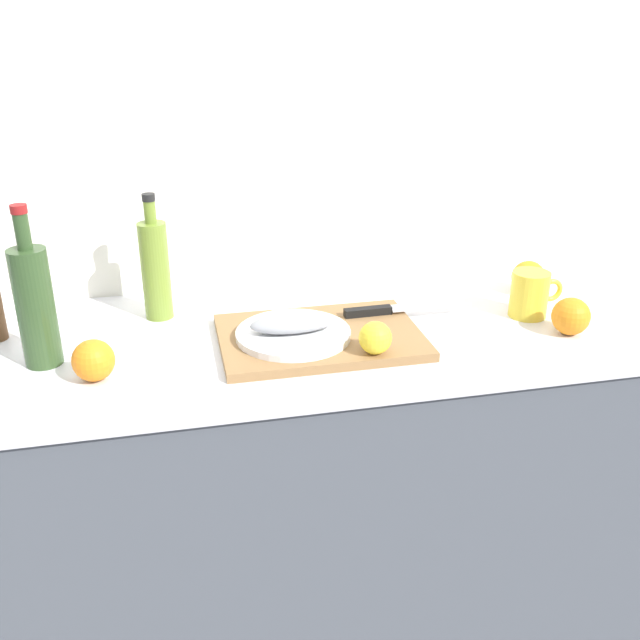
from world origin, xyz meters
TOP-DOWN VIEW (x-y plane):
  - ground_plane at (0.00, 0.00)m, footprint 12.00×12.00m
  - back_wall at (0.00, 0.33)m, footprint 3.20×0.05m
  - kitchen_counter at (0.00, 0.00)m, footprint 2.00×0.60m
  - cutting_board at (0.19, -0.07)m, footprint 0.43×0.30m
  - white_plate at (0.13, -0.08)m, footprint 0.24×0.24m
  - fish_fillet at (0.13, -0.08)m, footprint 0.18×0.08m
  - chef_knife at (0.37, 0.00)m, footprint 0.29×0.04m
  - lemon_0 at (0.27, -0.19)m, footprint 0.07×0.07m
  - olive_oil_bottle at (-0.15, 0.14)m, footprint 0.06×0.06m
  - wine_bottle at (-0.38, -0.05)m, footprint 0.07×0.07m
  - coffee_mug_1 at (0.69, -0.04)m, footprint 0.13×0.09m
  - orange_0 at (0.73, -0.15)m, footprint 0.08×0.08m
  - orange_1 at (0.76, 0.10)m, footprint 0.08×0.08m
  - orange_2 at (-0.27, -0.15)m, footprint 0.08×0.08m

SIDE VIEW (x-z plane):
  - ground_plane at x=0.00m, z-range 0.00..0.00m
  - kitchen_counter at x=0.00m, z-range 0.00..0.90m
  - cutting_board at x=0.19m, z-range 0.90..0.92m
  - white_plate at x=0.13m, z-range 0.92..0.93m
  - chef_knife at x=0.37m, z-range 0.92..0.94m
  - orange_2 at x=-0.27m, z-range 0.90..0.98m
  - orange_0 at x=0.73m, z-range 0.90..0.98m
  - orange_1 at x=0.76m, z-range 0.90..0.98m
  - fish_fillet at x=0.13m, z-range 0.94..0.97m
  - lemon_0 at x=0.27m, z-range 0.92..0.99m
  - coffee_mug_1 at x=0.69m, z-range 0.90..1.01m
  - olive_oil_bottle at x=-0.15m, z-range 0.87..1.17m
  - wine_bottle at x=-0.38m, z-range 0.87..1.19m
  - back_wall at x=0.00m, z-range 0.00..2.50m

